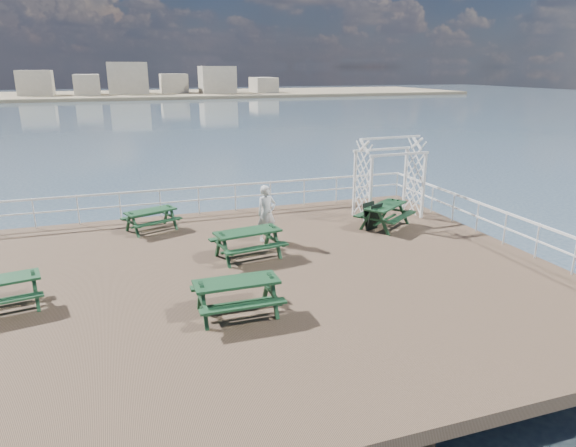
{
  "coord_description": "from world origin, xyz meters",
  "views": [
    {
      "loc": [
        -2.95,
        -12.79,
        5.56
      ],
      "look_at": [
        1.74,
        1.02,
        1.1
      ],
      "focal_mm": 32.0,
      "sensor_mm": 36.0,
      "label": 1
    }
  ],
  "objects_px": {
    "picnic_table_e": "(237,290)",
    "trellis_arbor": "(389,182)",
    "picnic_table_a": "(151,216)",
    "picnic_table_c": "(385,211)",
    "picnic_table_b": "(248,238)",
    "person": "(267,213)"
  },
  "relations": [
    {
      "from": "picnic_table_e",
      "to": "trellis_arbor",
      "type": "xyz_separation_m",
      "value": [
        7.41,
        6.16,
        0.76
      ]
    },
    {
      "from": "picnic_table_e",
      "to": "trellis_arbor",
      "type": "height_order",
      "value": "trellis_arbor"
    },
    {
      "from": "picnic_table_a",
      "to": "trellis_arbor",
      "type": "xyz_separation_m",
      "value": [
        8.79,
        -1.12,
        0.83
      ]
    },
    {
      "from": "picnic_table_a",
      "to": "picnic_table_c",
      "type": "xyz_separation_m",
      "value": [
        8.04,
        -2.3,
        0.06
      ]
    },
    {
      "from": "picnic_table_a",
      "to": "picnic_table_e",
      "type": "height_order",
      "value": "picnic_table_e"
    },
    {
      "from": "picnic_table_b",
      "to": "trellis_arbor",
      "type": "bearing_deg",
      "value": 13.76
    },
    {
      "from": "picnic_table_c",
      "to": "picnic_table_e",
      "type": "relative_size",
      "value": 1.26
    },
    {
      "from": "picnic_table_c",
      "to": "person",
      "type": "distance_m",
      "value": 4.5
    },
    {
      "from": "picnic_table_a",
      "to": "picnic_table_b",
      "type": "height_order",
      "value": "picnic_table_b"
    },
    {
      "from": "picnic_table_c",
      "to": "person",
      "type": "height_order",
      "value": "person"
    },
    {
      "from": "picnic_table_b",
      "to": "picnic_table_c",
      "type": "bearing_deg",
      "value": 5.64
    },
    {
      "from": "person",
      "to": "picnic_table_a",
      "type": "bearing_deg",
      "value": 133.28
    },
    {
      "from": "picnic_table_c",
      "to": "picnic_table_b",
      "type": "bearing_deg",
      "value": 159.87
    },
    {
      "from": "picnic_table_b",
      "to": "person",
      "type": "height_order",
      "value": "person"
    },
    {
      "from": "trellis_arbor",
      "to": "person",
      "type": "bearing_deg",
      "value": -168.5
    },
    {
      "from": "picnic_table_c",
      "to": "picnic_table_e",
      "type": "xyz_separation_m",
      "value": [
        -6.65,
        -4.98,
        0.01
      ]
    },
    {
      "from": "person",
      "to": "picnic_table_e",
      "type": "bearing_deg",
      "value": -126.85
    },
    {
      "from": "picnic_table_a",
      "to": "person",
      "type": "bearing_deg",
      "value": -54.89
    },
    {
      "from": "picnic_table_c",
      "to": "picnic_table_a",
      "type": "bearing_deg",
      "value": 129.34
    },
    {
      "from": "picnic_table_e",
      "to": "person",
      "type": "distance_m",
      "value": 5.36
    },
    {
      "from": "picnic_table_b",
      "to": "picnic_table_e",
      "type": "relative_size",
      "value": 1.12
    },
    {
      "from": "picnic_table_e",
      "to": "trellis_arbor",
      "type": "relative_size",
      "value": 0.64
    }
  ]
}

